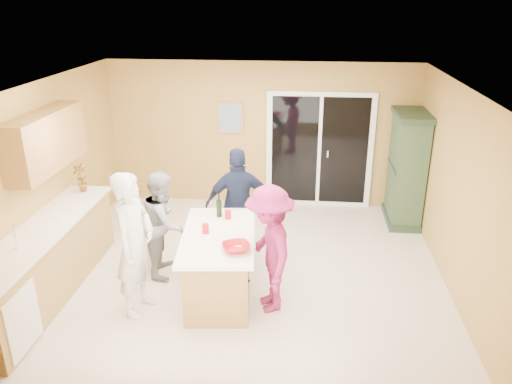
# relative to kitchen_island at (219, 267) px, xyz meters

# --- Properties ---
(floor) EXTENTS (5.50, 5.50, 0.00)m
(floor) POSITION_rel_kitchen_island_xyz_m (0.25, 0.67, -0.41)
(floor) COLOR beige
(floor) RESTS_ON ground
(ceiling) EXTENTS (5.50, 5.00, 0.10)m
(ceiling) POSITION_rel_kitchen_island_xyz_m (0.25, 0.67, 2.19)
(ceiling) COLOR white
(ceiling) RESTS_ON wall_back
(wall_back) EXTENTS (5.50, 0.10, 2.60)m
(wall_back) POSITION_rel_kitchen_island_xyz_m (0.25, 3.17, 0.89)
(wall_back) COLOR #E0B95C
(wall_back) RESTS_ON ground
(wall_front) EXTENTS (5.50, 0.10, 2.60)m
(wall_front) POSITION_rel_kitchen_island_xyz_m (0.25, -1.83, 0.89)
(wall_front) COLOR #E0B95C
(wall_front) RESTS_ON ground
(wall_left) EXTENTS (0.10, 5.00, 2.60)m
(wall_left) POSITION_rel_kitchen_island_xyz_m (-2.50, 0.67, 0.89)
(wall_left) COLOR #E0B95C
(wall_left) RESTS_ON ground
(wall_right) EXTENTS (0.10, 5.00, 2.60)m
(wall_right) POSITION_rel_kitchen_island_xyz_m (3.00, 0.67, 0.89)
(wall_right) COLOR #E0B95C
(wall_right) RESTS_ON ground
(left_cabinet_run) EXTENTS (0.65, 3.05, 1.24)m
(left_cabinet_run) POSITION_rel_kitchen_island_xyz_m (-2.20, -0.38, 0.05)
(left_cabinet_run) COLOR #A58140
(left_cabinet_run) RESTS_ON floor
(upper_cabinets) EXTENTS (0.35, 1.60, 0.75)m
(upper_cabinets) POSITION_rel_kitchen_island_xyz_m (-2.33, 0.47, 1.47)
(upper_cabinets) COLOR #A58140
(upper_cabinets) RESTS_ON wall_left
(sliding_door) EXTENTS (1.90, 0.07, 2.10)m
(sliding_door) POSITION_rel_kitchen_island_xyz_m (1.30, 3.14, 0.64)
(sliding_door) COLOR white
(sliding_door) RESTS_ON floor
(framed_picture) EXTENTS (0.46, 0.04, 0.56)m
(framed_picture) POSITION_rel_kitchen_island_xyz_m (-0.30, 3.15, 1.19)
(framed_picture) COLOR #A67A53
(framed_picture) RESTS_ON wall_back
(kitchen_island) EXTENTS (1.06, 1.73, 0.87)m
(kitchen_island) POSITION_rel_kitchen_island_xyz_m (0.00, 0.00, 0.00)
(kitchen_island) COLOR #A58140
(kitchen_island) RESTS_ON floor
(green_hutch) EXTENTS (0.55, 1.04, 1.90)m
(green_hutch) POSITION_rel_kitchen_island_xyz_m (2.74, 2.57, 0.52)
(green_hutch) COLOR #223725
(green_hutch) RESTS_ON floor
(woman_white) EXTENTS (0.53, 0.72, 1.80)m
(woman_white) POSITION_rel_kitchen_island_xyz_m (-0.92, -0.43, 0.49)
(woman_white) COLOR silver
(woman_white) RESTS_ON floor
(woman_grey) EXTENTS (0.63, 0.77, 1.48)m
(woman_grey) POSITION_rel_kitchen_island_xyz_m (-0.85, 0.53, 0.33)
(woman_grey) COLOR gray
(woman_grey) RESTS_ON floor
(woman_navy) EXTENTS (1.04, 0.60, 1.67)m
(woman_navy) POSITION_rel_kitchen_island_xyz_m (0.12, 1.06, 0.43)
(woman_navy) COLOR #1C253E
(woman_navy) RESTS_ON floor
(woman_magenta) EXTENTS (0.87, 1.17, 1.61)m
(woman_magenta) POSITION_rel_kitchen_island_xyz_m (0.66, -0.20, 0.40)
(woman_magenta) COLOR #861D49
(woman_magenta) RESTS_ON floor
(serving_bowl) EXTENTS (0.41, 0.41, 0.08)m
(serving_bowl) POSITION_rel_kitchen_island_xyz_m (0.28, -0.39, 0.50)
(serving_bowl) COLOR #B4141A
(serving_bowl) RESTS_ON kitchen_island
(tulip_vase) EXTENTS (0.24, 0.17, 0.43)m
(tulip_vase) POSITION_rel_kitchen_island_xyz_m (-2.20, 1.06, 0.75)
(tulip_vase) COLOR red
(tulip_vase) RESTS_ON left_cabinet_run
(tumbler_near) EXTENTS (0.11, 0.11, 0.12)m
(tumbler_near) POSITION_rel_kitchen_island_xyz_m (-0.16, 0.03, 0.52)
(tumbler_near) COLOR #B4141A
(tumbler_near) RESTS_ON kitchen_island
(tumbler_far) EXTENTS (0.11, 0.11, 0.12)m
(tumbler_far) POSITION_rel_kitchen_island_xyz_m (0.05, 0.48, 0.52)
(tumbler_far) COLOR #B4141A
(tumbler_far) RESTS_ON kitchen_island
(wine_bottle) EXTENTS (0.07, 0.07, 0.32)m
(wine_bottle) POSITION_rel_kitchen_island_xyz_m (-0.08, 0.54, 0.58)
(wine_bottle) COLOR black
(wine_bottle) RESTS_ON kitchen_island
(white_plate) EXTENTS (0.23, 0.23, 0.02)m
(white_plate) POSITION_rel_kitchen_island_xyz_m (0.30, -0.20, 0.47)
(white_plate) COLOR silver
(white_plate) RESTS_ON kitchen_island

